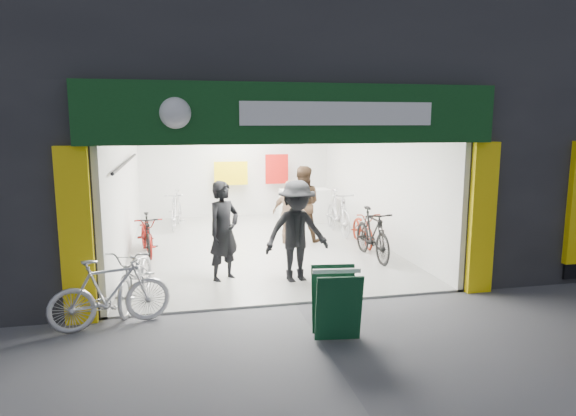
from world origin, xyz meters
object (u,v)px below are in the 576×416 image
object	(u,v)px
bike_right_front	(372,234)
sandwich_board	(336,302)
bike_left_front	(137,275)
parked_bike	(110,293)

from	to	relation	value
bike_right_front	sandwich_board	xyz separation A→B (m)	(-2.00, -3.73, -0.03)
bike_left_front	bike_right_front	xyz separation A→B (m)	(4.74, 1.74, 0.06)
parked_bike	sandwich_board	world-z (taller)	parked_bike
bike_left_front	bike_right_front	distance (m)	5.05
bike_left_front	bike_right_front	world-z (taller)	bike_right_front
bike_left_front	sandwich_board	distance (m)	3.38
parked_bike	sandwich_board	size ratio (longest dim) A/B	1.80
bike_left_front	sandwich_board	size ratio (longest dim) A/B	1.98
bike_left_front	sandwich_board	xyz separation A→B (m)	(2.74, -1.99, 0.03)
bike_left_front	parked_bike	world-z (taller)	parked_bike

